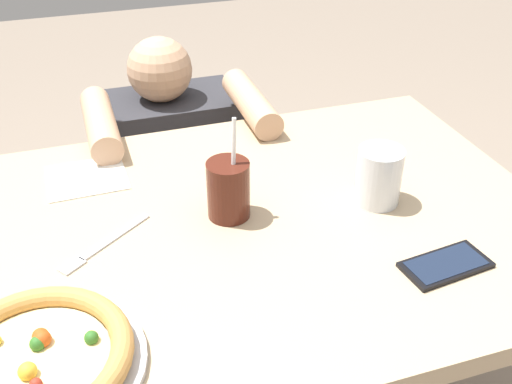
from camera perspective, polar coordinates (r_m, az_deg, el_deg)
name	(u,v)px	position (r m, az deg, el deg)	size (l,w,h in m)	color
dining_table	(249,272)	(1.21, -0.69, -7.48)	(1.15, 0.82, 0.75)	tan
pizza_near	(36,360)	(0.91, -19.93, -14.60)	(0.30, 0.30, 0.04)	#B7B7BC
drink_cup_colored	(228,189)	(1.12, -2.60, 0.25)	(0.08, 0.08, 0.20)	#4C1E14
water_cup_clear	(379,176)	(1.18, 11.46, 1.50)	(0.09, 0.09, 0.11)	silver
paper_napkin	(87,178)	(1.31, -15.59, 1.30)	(0.16, 0.14, 0.00)	white
fork	(102,245)	(1.11, -14.22, -4.87)	(0.17, 0.14, 0.00)	silver
cell_phone	(446,265)	(1.08, 17.37, -6.53)	(0.16, 0.09, 0.01)	black
diner_seated	(172,200)	(1.85, -7.88, -0.76)	(0.43, 0.53, 0.89)	#333847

